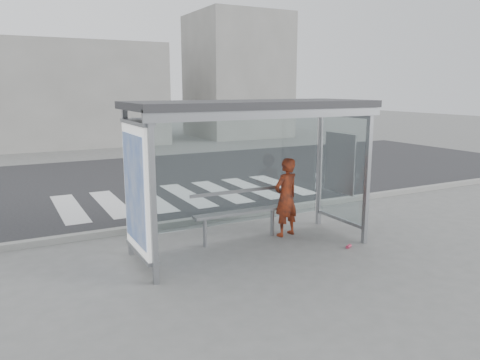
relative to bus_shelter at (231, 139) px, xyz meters
name	(u,v)px	position (x,y,z in m)	size (l,w,h in m)	color
ground	(252,248)	(0.37, -0.06, -1.98)	(80.00, 80.00, 0.00)	slate
road	(142,181)	(0.37, 6.94, -1.98)	(30.00, 10.00, 0.01)	black
curb	(208,219)	(0.37, 1.89, -1.92)	(30.00, 0.18, 0.12)	gray
crosswalk	(187,195)	(0.87, 4.44, -1.98)	(6.55, 3.00, 0.00)	silver
bus_shelter	(231,139)	(0.00, 0.00, 0.00)	(4.25, 1.65, 2.62)	gray
building_center	(79,94)	(0.37, 17.94, 0.52)	(8.00, 5.00, 5.00)	gray
building_right	(237,76)	(9.37, 17.94, 1.52)	(5.00, 5.00, 7.00)	gray
person	(286,197)	(1.32, 0.30, -1.22)	(0.56, 0.37, 1.53)	orange
bench	(239,212)	(0.37, 0.44, -1.42)	(1.83, 0.32, 0.94)	slate
soda_can	(349,246)	(1.92, -0.86, -1.95)	(0.06, 0.06, 0.12)	#E54367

